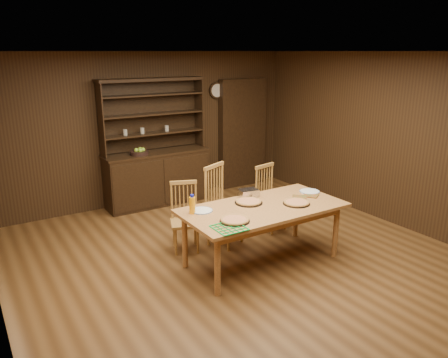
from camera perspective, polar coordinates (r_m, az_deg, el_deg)
floor at (r=5.64m, az=2.97°, el=-11.11°), size 6.00×6.00×0.00m
room_shell at (r=5.11m, az=3.23°, el=4.78°), size 6.00×6.00×6.00m
china_hutch at (r=7.69m, az=-8.79°, el=1.06°), size 1.84×0.52×2.17m
doorway at (r=8.61m, az=2.40°, el=5.98°), size 1.00×0.18×2.10m
wall_clock at (r=8.25m, az=-0.97°, el=11.50°), size 0.30×0.05×0.30m
dining_table at (r=5.46m, az=5.10°, el=-4.33°), size 2.04×1.02×0.75m
chair_left at (r=5.91m, az=-5.15°, el=-4.58°), size 0.49×0.48×0.94m
chair_center at (r=6.03m, az=-0.49°, el=-3.04°), size 0.60×0.59×1.12m
chair_right at (r=6.58m, az=5.83°, el=-2.15°), size 0.47×0.46×0.99m
pizza_left at (r=4.95m, az=1.41°, el=-5.38°), size 0.34×0.34×0.04m
pizza_right at (r=5.58m, az=9.44°, el=-3.06°), size 0.34×0.34×0.04m
pizza_center at (r=5.54m, az=3.24°, el=-2.99°), size 0.35×0.35×0.04m
cooling_rack at (r=4.77m, az=0.68°, el=-6.37°), size 0.41×0.41×0.01m
plate_left at (r=5.27m, az=-2.93°, el=-4.14°), size 0.26×0.26×0.02m
plate_right at (r=6.08m, az=11.10°, el=-1.60°), size 0.27×0.27×0.02m
foil_dish at (r=5.78m, az=3.21°, el=-1.83°), size 0.27×0.21×0.10m
juice_bottle at (r=5.17m, az=-4.17°, el=-3.38°), size 0.07×0.07×0.23m
pot_holder_a at (r=5.92m, az=11.29°, el=-2.11°), size 0.25×0.25×0.01m
pot_holder_b at (r=5.81m, az=9.83°, el=-2.39°), size 0.26×0.26×0.01m
fruit_bowl at (r=7.42m, az=-10.98°, el=3.47°), size 0.31×0.31×0.12m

